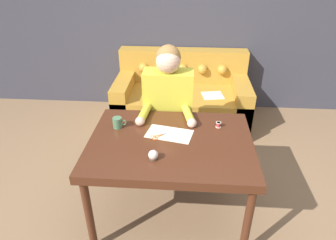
# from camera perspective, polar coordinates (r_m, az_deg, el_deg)

# --- Properties ---
(ground_plane) EXTENTS (16.00, 16.00, 0.00)m
(ground_plane) POSITION_cam_1_polar(r_m,az_deg,el_deg) (2.82, 1.52, -16.78)
(ground_plane) COLOR #846647
(wall_back) EXTENTS (8.00, 0.06, 2.60)m
(wall_back) POSITION_cam_1_polar(r_m,az_deg,el_deg) (4.13, 3.32, 19.44)
(wall_back) COLOR #383842
(wall_back) RESTS_ON ground_plane
(dining_table) EXTENTS (1.27, 0.94, 0.77)m
(dining_table) POSITION_cam_1_polar(r_m,az_deg,el_deg) (2.36, 0.50, -5.45)
(dining_table) COLOR #472314
(dining_table) RESTS_ON ground_plane
(couch) EXTENTS (1.71, 0.91, 0.88)m
(couch) POSITION_cam_1_polar(r_m,az_deg,el_deg) (4.02, 2.64, 4.20)
(couch) COLOR #B7842D
(couch) RESTS_ON ground_plane
(person) EXTENTS (0.51, 0.57, 1.34)m
(person) POSITION_cam_1_polar(r_m,az_deg,el_deg) (2.86, 0.03, 1.59)
(person) COLOR #33281E
(person) RESTS_ON ground_plane
(pattern_paper_main) EXTENTS (0.40, 0.28, 0.00)m
(pattern_paper_main) POSITION_cam_1_polar(r_m,az_deg,el_deg) (2.39, 0.25, -2.64)
(pattern_paper_main) COLOR beige
(pattern_paper_main) RESTS_ON dining_table
(scissors) EXTENTS (0.22, 0.18, 0.01)m
(scissors) POSITION_cam_1_polar(r_m,az_deg,el_deg) (2.37, -1.50, -2.99)
(scissors) COLOR silver
(scissors) RESTS_ON dining_table
(mug) EXTENTS (0.11, 0.08, 0.09)m
(mug) POSITION_cam_1_polar(r_m,az_deg,el_deg) (2.49, -9.56, -0.49)
(mug) COLOR #47704C
(mug) RESTS_ON dining_table
(thread_spool) EXTENTS (0.04, 0.04, 0.05)m
(thread_spool) POSITION_cam_1_polar(r_m,az_deg,el_deg) (2.51, 9.58, -0.89)
(thread_spool) COLOR red
(thread_spool) RESTS_ON dining_table
(pin_cushion) EXTENTS (0.07, 0.07, 0.07)m
(pin_cushion) POSITION_cam_1_polar(r_m,az_deg,el_deg) (2.11, -2.84, -6.72)
(pin_cushion) COLOR #4C3828
(pin_cushion) RESTS_ON dining_table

